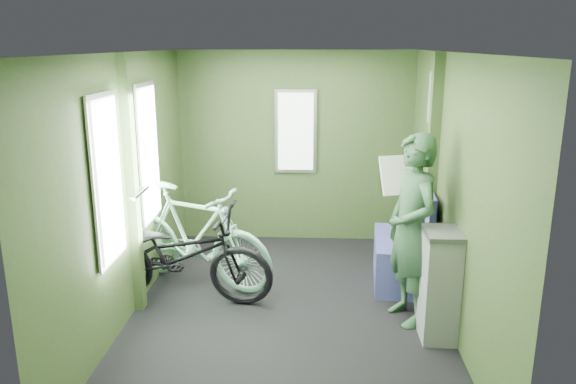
# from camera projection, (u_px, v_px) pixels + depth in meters

# --- Properties ---
(room) EXTENTS (4.00, 4.02, 2.31)m
(room) POSITION_uv_depth(u_px,v_px,m) (283.00, 156.00, 4.81)
(room) COLOR black
(room) RESTS_ON ground
(bicycle_black) EXTENTS (1.86, 0.98, 1.01)m
(bicycle_black) POSITION_uv_depth(u_px,v_px,m) (182.00, 300.00, 5.34)
(bicycle_black) COLOR black
(bicycle_black) RESTS_ON ground
(bicycle_mint) EXTENTS (1.85, 1.26, 1.10)m
(bicycle_mint) POSITION_uv_depth(u_px,v_px,m) (197.00, 285.00, 5.69)
(bicycle_mint) COLOR #76BC97
(bicycle_mint) RESTS_ON ground
(passenger) EXTENTS (0.57, 0.76, 1.67)m
(passenger) POSITION_uv_depth(u_px,v_px,m) (412.00, 230.00, 4.77)
(passenger) COLOR #2D5233
(passenger) RESTS_ON ground
(waste_box) EXTENTS (0.27, 0.38, 0.93)m
(waste_box) POSITION_uv_depth(u_px,v_px,m) (439.00, 285.00, 4.57)
(waste_box) COLOR gray
(waste_box) RESTS_ON ground
(bench_seat) EXTENTS (0.60, 0.99, 1.00)m
(bench_seat) POSITION_uv_depth(u_px,v_px,m) (404.00, 255.00, 5.69)
(bench_seat) COLOR navy
(bench_seat) RESTS_ON ground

